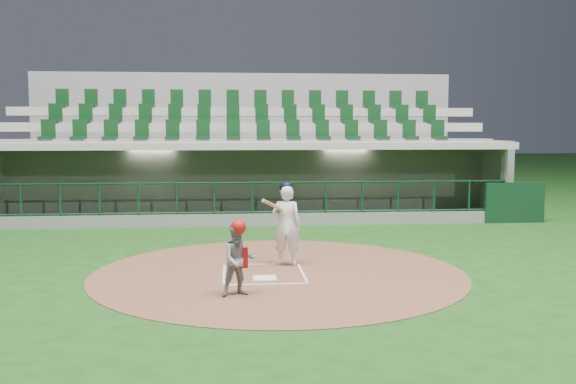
{
  "coord_description": "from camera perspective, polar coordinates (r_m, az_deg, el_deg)",
  "views": [
    {
      "loc": [
        -0.62,
        -12.35,
        2.76
      ],
      "look_at": [
        0.74,
        2.6,
        1.3
      ],
      "focal_mm": 40.0,
      "sensor_mm": 36.0,
      "label": 1
    }
  ],
  "objects": [
    {
      "name": "dugout_structure",
      "position": [
        20.26,
        -3.38,
        0.46
      ],
      "size": [
        16.4,
        3.7,
        3.0
      ],
      "color": "gray",
      "rests_on": "ground"
    },
    {
      "name": "batter_box_chalk",
      "position": [
        12.37,
        -2.2,
        -7.26
      ],
      "size": [
        1.55,
        1.8,
        0.01
      ],
      "color": "silver",
      "rests_on": "ground"
    },
    {
      "name": "catcher",
      "position": [
        10.71,
        -4.42,
        -5.89
      ],
      "size": [
        0.68,
        0.59,
        1.28
      ],
      "color": "gray",
      "rests_on": "dirt_circle"
    },
    {
      "name": "batter",
      "position": [
        13.01,
        -0.15,
        -2.77
      ],
      "size": [
        0.88,
        0.91,
        1.72
      ],
      "color": "white",
      "rests_on": "dirt_circle"
    },
    {
      "name": "home_plate",
      "position": [
        11.98,
        -2.1,
        -7.66
      ],
      "size": [
        0.43,
        0.43,
        0.02
      ],
      "primitive_type": "cube",
      "color": "white",
      "rests_on": "dirt_circle"
    },
    {
      "name": "seating_deck",
      "position": [
        23.3,
        -3.65,
        2.26
      ],
      "size": [
        17.0,
        6.72,
        5.15
      ],
      "color": "slate",
      "rests_on": "ground"
    },
    {
      "name": "ground",
      "position": [
        12.67,
        -2.27,
        -7.03
      ],
      "size": [
        120.0,
        120.0,
        0.0
      ],
      "primitive_type": "plane",
      "color": "#164212",
      "rests_on": "ground"
    },
    {
      "name": "dirt_circle",
      "position": [
        12.49,
        -0.84,
        -7.18
      ],
      "size": [
        7.2,
        7.2,
        0.01
      ],
      "primitive_type": "cylinder",
      "color": "brown",
      "rests_on": "ground"
    }
  ]
}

